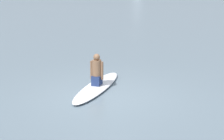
{
  "coord_description": "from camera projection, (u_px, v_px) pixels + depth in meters",
  "views": [
    {
      "loc": [
        -4.4,
        -8.91,
        3.43
      ],
      "look_at": [
        0.43,
        0.44,
        0.58
      ],
      "focal_mm": 63.36,
      "sensor_mm": 36.0,
      "label": 1
    }
  ],
  "objects": [
    {
      "name": "ground_plane",
      "position": [
        105.0,
        97.0,
        10.48
      ],
      "size": [
        400.0,
        400.0,
        0.0
      ],
      "primitive_type": "plane",
      "color": "slate"
    },
    {
      "name": "person_paddler",
      "position": [
        97.0,
        71.0,
        11.01
      ],
      "size": [
        0.38,
        0.38,
        0.9
      ],
      "rotation": [
        0.0,
        0.0,
        0.77
      ],
      "color": "navy",
      "rests_on": "surfboard"
    },
    {
      "name": "surfboard",
      "position": [
        97.0,
        87.0,
        11.13
      ],
      "size": [
        2.7,
        2.65,
        0.11
      ],
      "primitive_type": "ellipsoid",
      "rotation": [
        0.0,
        0.0,
        0.77
      ],
      "color": "white",
      "rests_on": "ground"
    }
  ]
}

